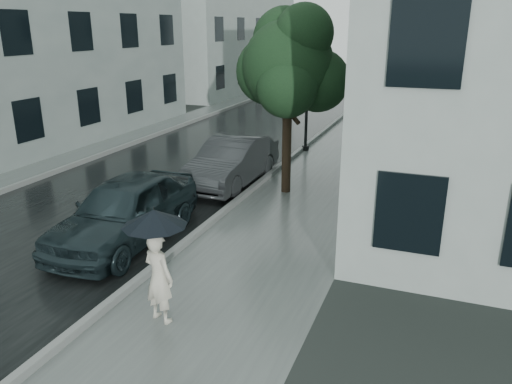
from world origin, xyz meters
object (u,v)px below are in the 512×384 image
at_px(street_tree, 289,65).
at_px(car_near, 125,210).
at_px(car_far, 232,161).
at_px(lamp_post, 304,80).
at_px(pedestrian, 159,278).

distance_m(street_tree, car_near, 6.27).
distance_m(street_tree, car_far, 3.56).
bearing_deg(lamp_post, street_tree, -70.06).
relative_size(street_tree, car_near, 1.19).
relative_size(pedestrian, car_near, 0.35).
relative_size(pedestrian, car_far, 0.36).
height_order(street_tree, lamp_post, street_tree).
relative_size(car_near, car_far, 1.02).
xyz_separation_m(car_near, car_far, (0.51, 5.04, -0.04)).
bearing_deg(pedestrian, car_far, -59.77).
xyz_separation_m(pedestrian, lamp_post, (-1.12, 12.79, 1.99)).
bearing_deg(street_tree, pedestrian, -89.11).
bearing_deg(pedestrian, street_tree, -73.38).
bearing_deg(pedestrian, lamp_post, -69.26).
height_order(pedestrian, car_far, pedestrian).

